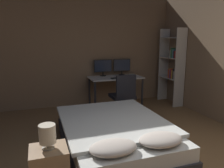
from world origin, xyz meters
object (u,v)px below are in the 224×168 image
bed (115,135)px  office_chair (123,99)px  computer_mouse (130,77)px  bookshelf (173,64)px  desk (116,81)px  monitor_left (103,67)px  keyboard (119,78)px  bedside_lamp (47,134)px  monitor_right (122,66)px

bed → office_chair: 1.55m
computer_mouse → bookshelf: (1.15, -0.10, 0.28)m
desk → office_chair: office_chair is taller
monitor_left → keyboard: size_ratio=1.20×
desk → computer_mouse: size_ratio=18.72×
bed → desk: (0.79, 2.15, 0.41)m
desk → bookshelf: bookshelf is taller
bed → desk: size_ratio=1.59×
monitor_left → office_chair: (0.15, -1.00, -0.60)m
keyboard → office_chair: office_chair is taller
bedside_lamp → bed: bearing=34.6°
desk → computer_mouse: (0.28, -0.23, 0.11)m
desk → bookshelf: 1.52m
keyboard → computer_mouse: (0.28, 0.00, 0.01)m
monitor_left → bookshelf: size_ratio=0.24×
desk → monitor_left: bearing=137.9°
monitor_right → office_chair: (-0.36, -1.00, -0.60)m
desk → monitor_right: size_ratio=2.82×
monitor_left → monitor_right: bearing=0.0°
office_chair → computer_mouse: bearing=54.2°
bed → bedside_lamp: bedside_lamp is taller
office_chair → bed: bearing=-116.3°
keyboard → bookshelf: size_ratio=0.20×
keyboard → computer_mouse: size_ratio=5.53×
bedside_lamp → computer_mouse: size_ratio=3.74×
keyboard → desk: bearing=90.0°
monitor_left → monitor_right: size_ratio=1.00×
monitor_left → bed: bearing=-102.5°
bedside_lamp → monitor_right: bearing=56.4°
bed → bookshelf: bearing=39.3°
desk → computer_mouse: bearing=-39.0°
monitor_left → bedside_lamp: bearing=-116.4°
office_chair → bookshelf: bearing=15.8°
bedside_lamp → office_chair: bearing=51.0°
bed → bedside_lamp: (-0.99, -0.68, 0.46)m
bed → keyboard: bearing=67.7°
bed → monitor_right: bearing=66.3°
desk → keyboard: size_ratio=3.38×
monitor_right → keyboard: bearing=-119.1°
desk → monitor_left: 0.48m
monitor_right → computer_mouse: (0.03, -0.46, -0.22)m
office_chair → bookshelf: (1.54, 0.44, 0.66)m
monitor_left → computer_mouse: 0.74m
desk → monitor_right: (0.26, 0.23, 0.33)m
bedside_lamp → monitor_left: monitor_left is taller
bookshelf → office_chair: bearing=-164.2°
bed → office_chair: office_chair is taller
bedside_lamp → monitor_right: size_ratio=0.56×
office_chair → bedside_lamp: bearing=-129.0°
monitor_left → monitor_right: 0.51m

